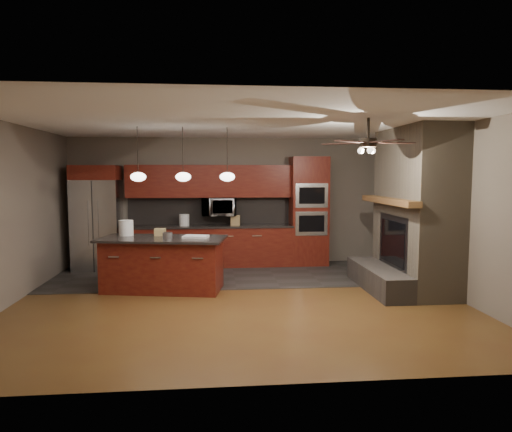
{
  "coord_description": "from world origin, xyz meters",
  "views": [
    {
      "loc": [
        -0.4,
        -7.15,
        2.01
      ],
      "look_at": [
        0.34,
        0.6,
        1.29
      ],
      "focal_mm": 32.0,
      "sensor_mm": 36.0,
      "label": 1
    }
  ],
  "objects": [
    {
      "name": "ground",
      "position": [
        0.0,
        0.0,
        0.0
      ],
      "size": [
        7.0,
        7.0,
        0.0
      ],
      "primitive_type": "plane",
      "color": "brown",
      "rests_on": "ground"
    },
    {
      "name": "ceiling",
      "position": [
        0.0,
        0.0,
        2.8
      ],
      "size": [
        7.0,
        6.0,
        0.02
      ],
      "primitive_type": "cube",
      "color": "white",
      "rests_on": "back_wall"
    },
    {
      "name": "back_wall",
      "position": [
        0.0,
        3.0,
        1.4
      ],
      "size": [
        7.0,
        0.02,
        2.8
      ],
      "primitive_type": "cube",
      "color": "#6D6557",
      "rests_on": "ground"
    },
    {
      "name": "right_wall",
      "position": [
        3.5,
        0.0,
        1.4
      ],
      "size": [
        0.02,
        6.0,
        2.8
      ],
      "primitive_type": "cube",
      "color": "#6D6557",
      "rests_on": "ground"
    },
    {
      "name": "left_wall",
      "position": [
        -3.5,
        0.0,
        1.4
      ],
      "size": [
        0.02,
        6.0,
        2.8
      ],
      "primitive_type": "cube",
      "color": "#6D6557",
      "rests_on": "ground"
    },
    {
      "name": "slate_tile_patch",
      "position": [
        0.0,
        1.8,
        0.01
      ],
      "size": [
        7.0,
        2.4,
        0.01
      ],
      "primitive_type": "cube",
      "color": "#2C2A28",
      "rests_on": "ground"
    },
    {
      "name": "fireplace_column",
      "position": [
        3.04,
        0.4,
        1.3
      ],
      "size": [
        1.3,
        2.1,
        2.8
      ],
      "color": "#736652",
      "rests_on": "ground"
    },
    {
      "name": "back_cabinetry",
      "position": [
        -0.48,
        2.74,
        0.89
      ],
      "size": [
        3.59,
        0.64,
        2.2
      ],
      "color": "maroon",
      "rests_on": "ground"
    },
    {
      "name": "oven_tower",
      "position": [
        1.7,
        2.69,
        1.19
      ],
      "size": [
        0.8,
        0.63,
        2.38
      ],
      "color": "maroon",
      "rests_on": "ground"
    },
    {
      "name": "microwave",
      "position": [
        -0.27,
        2.75,
        1.3
      ],
      "size": [
        0.73,
        0.41,
        0.5
      ],
      "primitive_type": "imported",
      "color": "silver",
      "rests_on": "back_cabinetry"
    },
    {
      "name": "refrigerator",
      "position": [
        -2.82,
        2.62,
        1.09
      ],
      "size": [
        0.94,
        0.75,
        2.19
      ],
      "color": "silver",
      "rests_on": "ground"
    },
    {
      "name": "kitchen_island",
      "position": [
        -1.27,
        0.71,
        0.47
      ],
      "size": [
        2.27,
        1.33,
        0.92
      ],
      "rotation": [
        0.0,
        0.0,
        -0.18
      ],
      "color": "maroon",
      "rests_on": "ground"
    },
    {
      "name": "white_bucket",
      "position": [
        -1.94,
        1.05,
        1.06
      ],
      "size": [
        0.33,
        0.33,
        0.27
      ],
      "primitive_type": "cylinder",
      "rotation": [
        0.0,
        0.0,
        -0.41
      ],
      "color": "white",
      "rests_on": "kitchen_island"
    },
    {
      "name": "paint_can",
      "position": [
        -1.17,
        0.55,
        0.97
      ],
      "size": [
        0.18,
        0.18,
        0.11
      ],
      "primitive_type": "cylinder",
      "rotation": [
        0.0,
        0.0,
        -0.14
      ],
      "color": "#9E9DA2",
      "rests_on": "kitchen_island"
    },
    {
      "name": "paint_tray",
      "position": [
        -0.7,
        0.62,
        0.94
      ],
      "size": [
        0.47,
        0.37,
        0.04
      ],
      "primitive_type": "cube",
      "rotation": [
        0.0,
        0.0,
        -0.23
      ],
      "color": "silver",
      "rests_on": "kitchen_island"
    },
    {
      "name": "cardboard_box",
      "position": [
        -1.34,
        0.98,
        0.98
      ],
      "size": [
        0.2,
        0.15,
        0.13
      ],
      "primitive_type": "cube",
      "rotation": [
        0.0,
        0.0,
        0.02
      ],
      "color": "tan",
      "rests_on": "kitchen_island"
    },
    {
      "name": "counter_bucket",
      "position": [
        -1.02,
        2.7,
        1.02
      ],
      "size": [
        0.23,
        0.23,
        0.25
      ],
      "primitive_type": "cylinder",
      "rotation": [
        0.0,
        0.0,
        0.04
      ],
      "color": "white",
      "rests_on": "back_cabinetry"
    },
    {
      "name": "counter_box",
      "position": [
        0.08,
        2.65,
        1.01
      ],
      "size": [
        0.21,
        0.18,
        0.22
      ],
      "primitive_type": "cube",
      "rotation": [
        0.0,
        0.0,
        -0.13
      ],
      "color": "#A38554",
      "rests_on": "back_cabinetry"
    },
    {
      "name": "pendant_left",
      "position": [
        -1.65,
        0.7,
        1.96
      ],
      "size": [
        0.26,
        0.26,
        0.92
      ],
      "color": "black",
      "rests_on": "ceiling"
    },
    {
      "name": "pendant_center",
      "position": [
        -0.9,
        0.7,
        1.96
      ],
      "size": [
        0.26,
        0.26,
        0.92
      ],
      "color": "black",
      "rests_on": "ceiling"
    },
    {
      "name": "pendant_right",
      "position": [
        -0.15,
        0.7,
        1.96
      ],
      "size": [
        0.26,
        0.26,
        0.92
      ],
      "color": "black",
      "rests_on": "ceiling"
    },
    {
      "name": "ceiling_fan",
      "position": [
        1.8,
        -0.8,
        2.46
      ],
      "size": [
        1.27,
        1.33,
        0.41
      ],
      "color": "black",
      "rests_on": "ceiling"
    }
  ]
}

